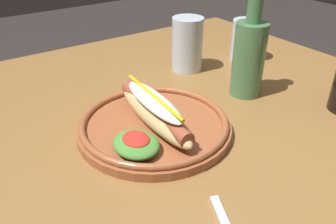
# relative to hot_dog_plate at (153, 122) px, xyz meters

# --- Properties ---
(dining_table) EXTENTS (1.14, 0.88, 0.74)m
(dining_table) POSITION_rel_hot_dog_plate_xyz_m (0.05, 0.17, -0.13)
(dining_table) COLOR olive
(dining_table) RESTS_ON ground_plane
(hot_dog_plate) EXTENTS (0.28, 0.28, 0.08)m
(hot_dog_plate) POSITION_rel_hot_dog_plate_xyz_m (0.00, 0.00, 0.00)
(hot_dog_plate) COLOR #9E5633
(hot_dog_plate) RESTS_ON dining_table
(water_cup) EXTENTS (0.08, 0.08, 0.13)m
(water_cup) POSITION_rel_hot_dog_plate_xyz_m (-0.19, 0.22, 0.04)
(water_cup) COLOR silver
(water_cup) RESTS_ON dining_table
(extra_cup) EXTENTS (0.07, 0.07, 0.10)m
(extra_cup) POSITION_rel_hot_dog_plate_xyz_m (-0.16, 0.39, 0.03)
(extra_cup) COLOR silver
(extra_cup) RESTS_ON dining_table
(glass_bottle) EXTENTS (0.07, 0.07, 0.23)m
(glass_bottle) POSITION_rel_hot_dog_plate_xyz_m (-0.02, 0.25, 0.07)
(glass_bottle) COLOR #4C7F51
(glass_bottle) RESTS_ON dining_table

